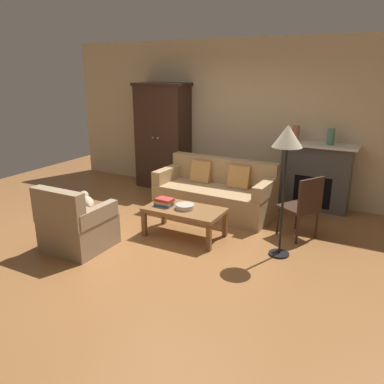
% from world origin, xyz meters
% --- Properties ---
extents(ground_plane, '(9.60, 9.60, 0.00)m').
position_xyz_m(ground_plane, '(0.00, 0.00, 0.00)').
color(ground_plane, '#9E6638').
extents(back_wall, '(7.20, 0.10, 2.80)m').
position_xyz_m(back_wall, '(0.00, 2.55, 1.40)').
color(back_wall, beige).
rests_on(back_wall, ground).
extents(fireplace, '(1.26, 0.48, 1.12)m').
position_xyz_m(fireplace, '(1.55, 2.30, 0.57)').
color(fireplace, '#4C4947').
rests_on(fireplace, ground).
extents(armoire, '(1.06, 0.57, 2.03)m').
position_xyz_m(armoire, '(-1.40, 2.22, 1.02)').
color(armoire, '#382319').
rests_on(armoire, ground).
extents(couch, '(1.95, 0.91, 0.86)m').
position_xyz_m(couch, '(0.15, 1.36, 0.32)').
color(couch, tan).
rests_on(couch, ground).
extents(coffee_table, '(1.10, 0.60, 0.42)m').
position_xyz_m(coffee_table, '(0.19, 0.25, 0.37)').
color(coffee_table, olive).
rests_on(coffee_table, ground).
extents(fruit_bowl, '(0.26, 0.26, 0.07)m').
position_xyz_m(fruit_bowl, '(0.21, 0.23, 0.45)').
color(fruit_bowl, beige).
rests_on(fruit_bowl, coffee_table).
extents(book_stack, '(0.26, 0.19, 0.11)m').
position_xyz_m(book_stack, '(-0.12, 0.20, 0.48)').
color(book_stack, '#38569E').
rests_on(book_stack, coffee_table).
extents(mantel_vase_terracotta, '(0.12, 0.12, 0.27)m').
position_xyz_m(mantel_vase_terracotta, '(1.17, 2.28, 1.25)').
color(mantel_vase_terracotta, '#A86042').
rests_on(mantel_vase_terracotta, fireplace).
extents(mantel_vase_jade, '(0.12, 0.12, 0.26)m').
position_xyz_m(mantel_vase_jade, '(1.73, 2.28, 1.25)').
color(mantel_vase_jade, slate).
rests_on(mantel_vase_jade, fireplace).
extents(armchair_near_left, '(0.78, 0.77, 0.88)m').
position_xyz_m(armchair_near_left, '(-0.87, -0.77, 0.32)').
color(armchair_near_left, '#997F60').
rests_on(armchair_near_left, ground).
extents(side_chair_wooden, '(0.60, 0.60, 0.90)m').
position_xyz_m(side_chair_wooden, '(1.67, 0.95, 0.51)').
color(side_chair_wooden, '#382319').
rests_on(side_chair_wooden, ground).
extents(floor_lamp, '(0.36, 0.36, 1.66)m').
position_xyz_m(floor_lamp, '(1.54, 0.31, 1.43)').
color(floor_lamp, black).
rests_on(floor_lamp, ground).
extents(dog, '(0.49, 0.41, 0.39)m').
position_xyz_m(dog, '(-1.54, 0.15, 0.25)').
color(dog, beige).
rests_on(dog, ground).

